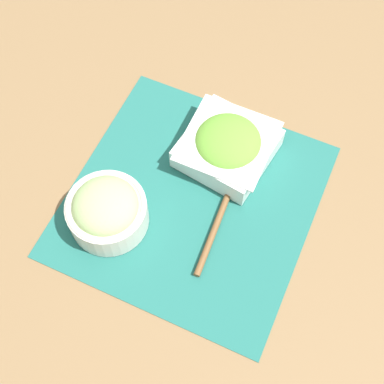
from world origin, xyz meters
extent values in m
plane|color=olive|center=(0.00, 0.00, 0.00)|extent=(3.00, 3.00, 0.00)
cube|color=#236B60|center=(0.00, 0.00, 0.00)|extent=(0.44, 0.44, 0.00)
cube|color=white|center=(-0.12, 0.02, 0.03)|extent=(0.18, 0.18, 0.05)
cube|color=white|center=(-0.12, 0.02, 0.05)|extent=(0.16, 0.16, 0.00)
ellipsoid|color=#6BAD38|center=(-0.12, 0.02, 0.05)|extent=(0.12, 0.12, 0.05)
cylinder|color=silver|center=(0.10, -0.12, 0.03)|extent=(0.14, 0.14, 0.06)
torus|color=silver|center=(0.10, -0.12, 0.06)|extent=(0.14, 0.14, 0.01)
ellipsoid|color=#A8CC7F|center=(0.10, -0.12, 0.06)|extent=(0.12, 0.12, 0.06)
cylinder|color=brown|center=(0.04, 0.06, 0.01)|extent=(0.18, 0.02, 0.01)
ellipsoid|color=brown|center=(-0.06, 0.06, 0.02)|extent=(0.06, 0.04, 0.02)
camera|label=1|loc=(0.40, 0.18, 0.89)|focal=50.00mm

